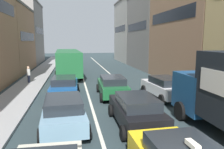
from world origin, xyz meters
TOP-DOWN VIEW (x-y plane):
  - sidewalk_left at (-6.70, 20.00)m, footprint 2.60×64.00m
  - lane_stripe_left at (-1.70, 20.00)m, footprint 0.16×60.00m
  - lane_stripe_right at (1.70, 20.00)m, footprint 0.16×60.00m
  - building_row_right at (9.90, 21.40)m, footprint 7.20×43.90m
  - sedan_centre_lane_second at (0.09, 6.28)m, footprint 2.08×4.31m
  - wagon_left_lane_second at (-3.25, 6.64)m, footprint 2.27×4.40m
  - hatchback_centre_lane_third at (0.00, 11.86)m, footprint 2.20×4.37m
  - sedan_left_lane_third at (-3.39, 12.34)m, footprint 2.14×4.34m
  - sedan_right_lane_behind_truck at (3.57, 10.86)m, footprint 2.30×4.41m
  - bus_mid_queue_primary at (-3.30, 22.18)m, footprint 3.16×10.60m
  - pedestrian_near_kerb at (-6.87, 17.91)m, footprint 0.34×0.53m

SIDE VIEW (x-z plane):
  - lane_stripe_left at x=-1.70m, z-range 0.00..0.01m
  - lane_stripe_right at x=1.70m, z-range 0.00..0.01m
  - sidewalk_left at x=-6.70m, z-range 0.00..0.14m
  - sedan_centre_lane_second at x=0.09m, z-range 0.05..1.54m
  - wagon_left_lane_second at x=-3.25m, z-range 0.05..1.54m
  - hatchback_centre_lane_third at x=0.00m, z-range 0.05..1.54m
  - sedan_left_lane_third at x=-3.39m, z-range 0.05..1.54m
  - sedan_right_lane_behind_truck at x=3.57m, z-range 0.05..1.54m
  - pedestrian_near_kerb at x=-6.87m, z-range 0.12..1.78m
  - bus_mid_queue_primary at x=-3.30m, z-range 0.31..3.21m
  - building_row_right at x=9.90m, z-range -0.62..12.73m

